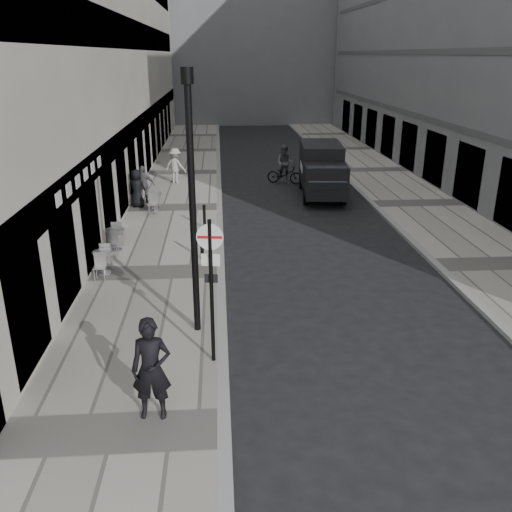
{
  "coord_description": "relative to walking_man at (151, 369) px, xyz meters",
  "views": [
    {
      "loc": [
        0.02,
        -5.45,
        6.48
      ],
      "look_at": [
        0.96,
        8.14,
        1.4
      ],
      "focal_mm": 38.0,
      "sensor_mm": 36.0,
      "label": 1
    }
  ],
  "objects": [
    {
      "name": "sign_post",
      "position": [
        1.09,
        1.89,
        1.09
      ],
      "size": [
        0.56,
        0.13,
        3.25
      ],
      "rotation": [
        0.0,
        0.0,
        -0.12
      ],
      "color": "black",
      "rests_on": "sidewalk"
    },
    {
      "name": "lamppost",
      "position": [
        0.69,
        3.37,
        2.41
      ],
      "size": [
        0.28,
        0.28,
        6.12
      ],
      "color": "black",
      "rests_on": "sidewalk"
    },
    {
      "name": "pedestrian_b",
      "position": [
        -0.94,
        19.69,
        -0.08
      ],
      "size": [
        1.36,
        1.13,
        1.83
      ],
      "primitive_type": "imported",
      "rotation": [
        0.0,
        0.0,
        2.68
      ],
      "color": "#B2AEA4",
      "rests_on": "sidewalk"
    },
    {
      "name": "far_sidewalk",
      "position": [
        10.29,
        14.86,
        -1.06
      ],
      "size": [
        4.0,
        60.0,
        0.12
      ],
      "primitive_type": "cube",
      "color": "#ADA69C",
      "rests_on": "ground"
    },
    {
      "name": "walking_man",
      "position": [
        0.0,
        0.0,
        0.0
      ],
      "size": [
        0.74,
        0.5,
        2.0
      ],
      "primitive_type": "imported",
      "rotation": [
        0.0,
        0.0,
        -0.03
      ],
      "color": "black",
      "rests_on": "sidewalk"
    },
    {
      "name": "panel_van",
      "position": [
        6.27,
        17.04,
        0.25
      ],
      "size": [
        2.34,
        5.29,
        2.42
      ],
      "rotation": [
        0.0,
        0.0,
        -0.09
      ],
      "color": "black",
      "rests_on": "ground"
    },
    {
      "name": "cafe_table_far",
      "position": [
        -2.31,
        7.24,
        -0.58
      ],
      "size": [
        0.64,
        1.45,
        0.83
      ],
      "color": "silver",
      "rests_on": "sidewalk"
    },
    {
      "name": "cafe_table_mid",
      "position": [
        -1.51,
        14.39,
        -0.55
      ],
      "size": [
        0.69,
        1.56,
        0.89
      ],
      "color": "#AFAFB1",
      "rests_on": "sidewalk"
    },
    {
      "name": "building_far",
      "position": [
        2.79,
        52.86,
        9.88
      ],
      "size": [
        24.0,
        16.0,
        22.0
      ],
      "primitive_type": "cube",
      "color": "slate",
      "rests_on": "ground"
    },
    {
      "name": "bollard_near",
      "position": [
        0.69,
        8.3,
        -0.55
      ],
      "size": [
        0.12,
        0.12,
        0.89
      ],
      "primitive_type": "cylinder",
      "color": "black",
      "rests_on": "sidewalk"
    },
    {
      "name": "bollard_far",
      "position": [
        0.7,
        11.75,
        -0.57
      ],
      "size": [
        0.11,
        0.11,
        0.86
      ],
      "primitive_type": "cylinder",
      "color": "black",
      "rests_on": "sidewalk"
    },
    {
      "name": "pedestrian_c",
      "position": [
        -2.31,
        15.03,
        -0.16
      ],
      "size": [
        0.92,
        0.71,
        1.67
      ],
      "primitive_type": "imported",
      "rotation": [
        0.0,
        0.0,
        2.89
      ],
      "color": "black",
      "rests_on": "sidewalk"
    },
    {
      "name": "building_left",
      "position": [
        -4.71,
        21.36,
        7.88
      ],
      "size": [
        4.0,
        45.0,
        18.0
      ],
      "primitive_type": "cube",
      "color": "beige",
      "rests_on": "ground"
    },
    {
      "name": "cyclist",
      "position": [
        4.8,
        19.73,
        -0.32
      ],
      "size": [
        2.0,
        1.31,
        2.04
      ],
      "rotation": [
        0.0,
        0.0,
        -0.38
      ],
      "color": "black",
      "rests_on": "ground"
    },
    {
      "name": "cafe_table_near",
      "position": [
        -2.31,
        9.33,
        -0.55
      ],
      "size": [
        0.69,
        1.55,
        0.88
      ],
      "color": "#A7A7A9",
      "rests_on": "sidewalk"
    },
    {
      "name": "sidewalk",
      "position": [
        -0.71,
        14.86,
        -1.06
      ],
      "size": [
        4.0,
        60.0,
        0.12
      ],
      "primitive_type": "cube",
      "color": "#ADA69C",
      "rests_on": "ground"
    },
    {
      "name": "pedestrian_a",
      "position": [
        -2.08,
        15.65,
        -0.14
      ],
      "size": [
        1.07,
        0.6,
        1.71
      ],
      "primitive_type": "imported",
      "rotation": [
        0.0,
        0.0,
        2.95
      ],
      "color": "#57565B",
      "rests_on": "sidewalk"
    }
  ]
}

